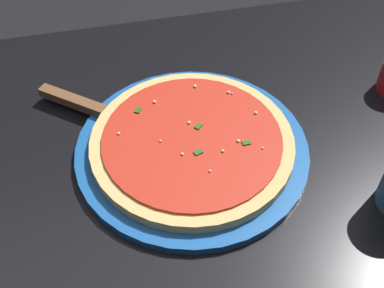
# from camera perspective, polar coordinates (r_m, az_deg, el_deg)

# --- Properties ---
(restaurant_table) EXTENTS (1.03, 0.77, 0.77)m
(restaurant_table) POSITION_cam_1_polar(r_m,az_deg,el_deg) (0.86, -2.48, -9.77)
(restaurant_table) COLOR black
(restaurant_table) RESTS_ON ground_plane
(serving_plate) EXTENTS (0.34, 0.34, 0.01)m
(serving_plate) POSITION_cam_1_polar(r_m,az_deg,el_deg) (0.76, 0.00, -0.68)
(serving_plate) COLOR #195199
(serving_plate) RESTS_ON restaurant_table
(pizza) EXTENTS (0.30, 0.30, 0.02)m
(pizza) POSITION_cam_1_polar(r_m,az_deg,el_deg) (0.75, 0.00, 0.13)
(pizza) COLOR #DBB26B
(pizza) RESTS_ON serving_plate
(pizza_server) EXTENTS (0.20, 0.17, 0.01)m
(pizza_server) POSITION_cam_1_polar(r_m,az_deg,el_deg) (0.81, -10.44, 3.68)
(pizza_server) COLOR silver
(pizza_server) RESTS_ON serving_plate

